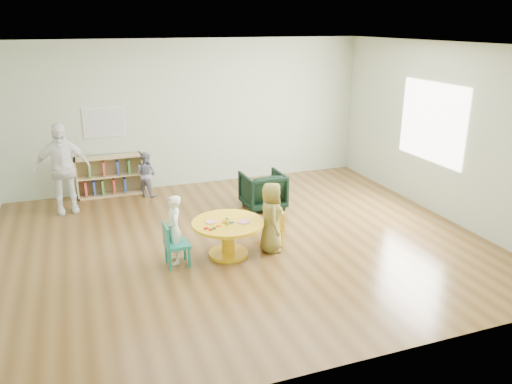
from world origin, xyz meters
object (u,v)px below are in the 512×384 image
at_px(activity_table, 228,232).
at_px(armchair, 263,190).
at_px(kid_chair_left, 174,243).
at_px(kid_chair_right, 276,226).
at_px(toddler, 146,174).
at_px(bookshelf, 109,176).
at_px(child_right, 271,217).
at_px(adult_caretaker, 62,168).
at_px(child_left, 174,230).

distance_m(activity_table, armchair, 1.94).
distance_m(activity_table, kid_chair_left, 0.77).
height_order(kid_chair_right, toddler, toddler).
relative_size(bookshelf, toddler, 1.43).
distance_m(kid_chair_right, child_right, 0.32).
bearing_deg(adult_caretaker, child_left, -65.65).
xyz_separation_m(activity_table, armchair, (1.12, 1.59, -0.02)).
relative_size(armchair, toddler, 0.84).
height_order(bookshelf, adult_caretaker, adult_caretaker).
xyz_separation_m(activity_table, kid_chair_right, (0.76, 0.10, -0.06)).
bearing_deg(toddler, kid_chair_right, 161.49).
xyz_separation_m(armchair, child_right, (-0.50, -1.65, 0.19)).
xyz_separation_m(toddler, adult_caretaker, (-1.42, -0.38, 0.35)).
xyz_separation_m(kid_chair_right, child_left, (-1.49, -0.06, 0.19)).
distance_m(kid_chair_left, adult_caretaker, 2.95).
bearing_deg(child_left, adult_caretaker, -144.00).
bearing_deg(adult_caretaker, bookshelf, 36.86).
relative_size(bookshelf, child_right, 1.19).
bearing_deg(kid_chair_left, bookshelf, -170.73).
xyz_separation_m(bookshelf, adult_caretaker, (-0.78, -0.68, 0.40)).
distance_m(activity_table, child_left, 0.75).
relative_size(armchair, child_right, 0.69).
distance_m(bookshelf, child_left, 3.24).
bearing_deg(kid_chair_right, bookshelf, 47.71).
bearing_deg(kid_chair_right, child_left, 106.40).
bearing_deg(adult_caretaker, child_right, -48.18).
xyz_separation_m(kid_chair_right, armchair, (0.36, 1.49, 0.04)).
relative_size(child_left, toddler, 1.13).
xyz_separation_m(activity_table, bookshelf, (-1.33, 3.22, 0.02)).
xyz_separation_m(bookshelf, child_left, (0.60, -3.18, 0.11)).
height_order(child_left, child_right, child_right).
bearing_deg(adult_caretaker, kid_chair_right, -44.81).
bearing_deg(bookshelf, toddler, -25.34).
height_order(bookshelf, toddler, toddler).
height_order(toddler, adult_caretaker, adult_caretaker).
xyz_separation_m(bookshelf, toddler, (0.64, -0.30, 0.05)).
relative_size(kid_chair_left, kid_chair_right, 1.14).
height_order(armchair, toddler, toddler).
bearing_deg(kid_chair_right, adult_caretaker, 63.52).
height_order(kid_chair_right, armchair, armchair).
distance_m(bookshelf, toddler, 0.71).
relative_size(bookshelf, adult_caretaker, 0.78).
relative_size(kid_chair_right, child_right, 0.52).
distance_m(child_right, toddler, 3.25).
xyz_separation_m(activity_table, kid_chair_left, (-0.77, -0.05, -0.02)).
distance_m(child_left, child_right, 1.35).
height_order(child_left, toddler, child_left).
xyz_separation_m(activity_table, child_left, (-0.73, 0.04, 0.13)).
bearing_deg(bookshelf, child_right, -59.44).
xyz_separation_m(activity_table, adult_caretaker, (-2.11, 2.54, 0.43)).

